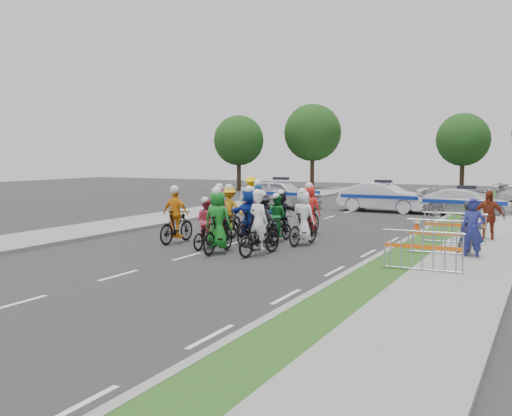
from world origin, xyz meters
The scene contains 35 objects.
ground centered at (0.00, 0.00, 0.00)m, with size 90.00×90.00×0.00m, color #28282B.
curb_right centered at (5.10, 5.00, 0.06)m, with size 0.20×60.00×0.12m, color gray.
grass_strip centered at (5.80, 5.00, 0.06)m, with size 1.20×60.00×0.11m, color #1A4C18.
sidewalk_right centered at (7.60, 5.00, 0.07)m, with size 2.40×60.00×0.13m, color gray.
sidewalk_left centered at (-6.50, 5.00, 0.07)m, with size 3.00×60.00×0.13m, color gray.
rider_0 centered at (1.76, 1.23, 0.66)m, with size 1.01×2.04×2.00m.
rider_1 centered at (0.51, 0.93, 0.79)m, with size 0.90×1.98×2.05m.
rider_2 centered at (-0.31, 1.55, 0.63)m, with size 0.72×1.66×1.68m.
rider_3 centered at (-1.80, 1.98, 0.76)m, with size 1.00×1.89×1.98m.
rider_4 centered at (1.31, 2.38, 0.73)m, with size 1.08×1.88×1.87m.
rider_5 centered at (0.52, 2.95, 0.83)m, with size 1.58×1.89×1.98m.
rider_6 centered at (-0.79, 3.22, 0.66)m, with size 0.92×2.04×2.01m.
rider_7 centered at (2.18, 3.62, 0.75)m, with size 0.87×1.88×1.92m.
rider_8 centered at (1.05, 3.95, 0.64)m, with size 0.85×1.74×1.70m.
rider_9 centered at (-0.17, 4.41, 0.71)m, with size 0.98×1.81×1.84m.
rider_10 centered at (-1.25, 4.65, 0.74)m, with size 1.13×1.95×1.92m.
rider_11 centered at (0.60, 5.28, 0.74)m, with size 1.42×1.69×1.73m.
rider_12 centered at (-0.73, 6.02, 0.67)m, with size 0.76×2.01×2.03m.
rider_13 centered at (1.45, 5.96, 0.77)m, with size 0.84×1.89×1.99m.
police_car_0 centered at (-4.18, 15.42, 0.80)m, with size 1.88×4.67×1.59m, color silver.
police_car_1 centered at (1.54, 15.95, 0.77)m, with size 1.62×4.65×1.53m, color silver.
police_car_2 centered at (5.72, 15.98, 0.67)m, with size 1.87×4.59×1.33m, color silver.
spectator_0 centered at (7.56, 3.09, 0.90)m, with size 0.66×0.43×1.80m, color navy.
spectator_1 centered at (7.43, 3.68, 0.83)m, with size 0.81×0.63×1.66m, color #504F54.
spectator_2 centered at (7.59, 6.87, 0.91)m, with size 1.06×0.44×1.81m, color maroon.
marshal_hiviz centered at (-4.46, 12.34, 0.93)m, with size 1.21×0.69×1.87m, color yellow.
barrier_0 centered at (6.70, 0.56, 0.56)m, with size 2.00×0.50×1.12m, color #A5A8AD, non-canonical shape.
barrier_1 centered at (6.70, 3.30, 0.56)m, with size 2.00×0.50×1.12m, color #A5A8AD, non-canonical shape.
barrier_2 centered at (6.70, 5.60, 0.56)m, with size 2.00×0.50×1.12m, color #A5A8AD, non-canonical shape.
cone_0 centered at (4.95, 8.12, 0.34)m, with size 0.40×0.40×0.70m.
cone_1 centered at (6.81, 13.34, 0.34)m, with size 0.40×0.40×0.70m.
parked_bike centered at (-6.54, 13.03, 0.41)m, with size 0.55×1.57×0.83m, color black.
tree_0 centered at (-14.00, 28.00, 4.19)m, with size 4.20×4.20×6.30m.
tree_3 centered at (-9.00, 32.00, 4.89)m, with size 4.90×4.90×7.35m.
tree_4 centered at (3.00, 34.00, 4.19)m, with size 4.20×4.20×6.30m.
Camera 1 is at (9.53, -13.80, 3.01)m, focal length 40.00 mm.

